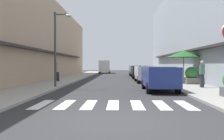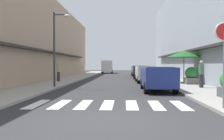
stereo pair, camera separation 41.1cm
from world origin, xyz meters
name	(u,v)px [view 2 (the right image)]	position (x,y,z in m)	size (l,w,h in m)	color
ground_plane	(117,81)	(0.00, 16.24, 0.00)	(89.32, 89.32, 0.00)	#2B2B2D
sidewalk_left	(66,80)	(-5.14, 16.24, 0.06)	(2.89, 56.84, 0.12)	#9E998E
sidewalk_right	(170,80)	(5.14, 16.24, 0.06)	(2.89, 56.84, 0.12)	gray
building_row_left	(31,39)	(-9.09, 17.27, 4.25)	(5.50, 38.54, 8.51)	tan
building_row_right	(208,27)	(9.09, 17.27, 5.37)	(5.50, 38.54, 10.75)	#939EA8
crosswalk	(108,105)	(0.00, 2.66, 0.01)	(6.15, 2.20, 0.01)	silver
parked_car_near	(157,76)	(2.65, 7.45, 0.92)	(1.82, 3.94, 1.47)	navy
parked_car_mid	(146,72)	(2.65, 14.33, 0.92)	(1.85, 4.08, 1.47)	silver
parked_car_far	(141,71)	(2.65, 20.16, 0.92)	(1.93, 4.46, 1.47)	black
parked_car_distant	(138,69)	(2.65, 25.85, 0.92)	(1.87, 4.37, 1.47)	#4C5156
delivery_van	(107,66)	(-2.50, 37.05, 1.41)	(2.13, 5.46, 2.37)	silver
round_street_sign	(224,42)	(4.01, 1.52, 2.35)	(0.65, 0.07, 2.91)	slate
street_lamp	(57,41)	(-3.84, 8.86, 3.20)	(1.19, 0.28, 4.99)	#38383D
cafe_umbrella	(184,54)	(5.49, 12.48, 2.47)	(2.76, 2.76, 2.63)	#262626
planter_midblock	(191,76)	(5.82, 11.50, 0.74)	(0.99, 0.99, 1.30)	slate
pedestrian_walking_near	(201,73)	(5.64, 8.68, 1.04)	(0.34, 0.34, 1.74)	#282B33
pedestrian_walking_far	(58,71)	(-5.19, 13.83, 1.02)	(0.34, 0.34, 1.71)	#282B33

